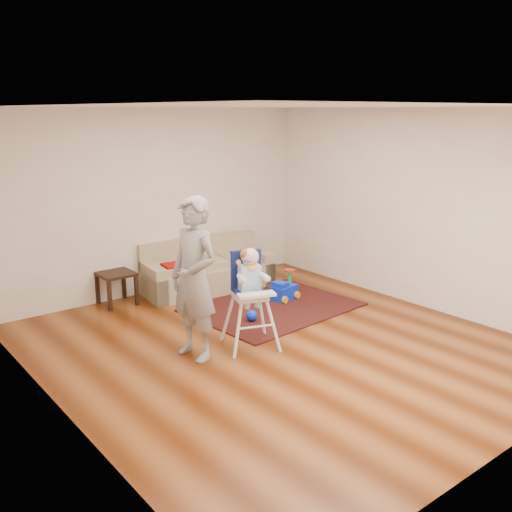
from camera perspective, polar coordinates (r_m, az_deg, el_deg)
ground at (r=6.72m, az=2.15°, el=-8.95°), size 5.50×5.50×0.00m
room_envelope at (r=6.63m, az=-0.68°, el=7.56°), size 5.04×5.52×2.72m
sofa at (r=8.66m, az=-4.89°, el=-0.97°), size 2.04×1.04×0.76m
side_table at (r=8.26m, az=-13.75°, el=-3.15°), size 0.46×0.46×0.46m
area_rug at (r=7.95m, az=1.70°, el=-5.14°), size 2.30×1.79×0.02m
ride_on_toy at (r=8.21m, az=2.82°, el=-2.91°), size 0.42×0.33×0.42m
toy_ball at (r=7.40m, az=-0.43°, el=-5.97°), size 0.15×0.15×0.15m
high_chair at (r=6.51m, az=-0.60°, el=-4.38°), size 0.70×0.70×1.18m
adult at (r=6.19m, az=-6.20°, el=-2.29°), size 0.52×0.71×1.79m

